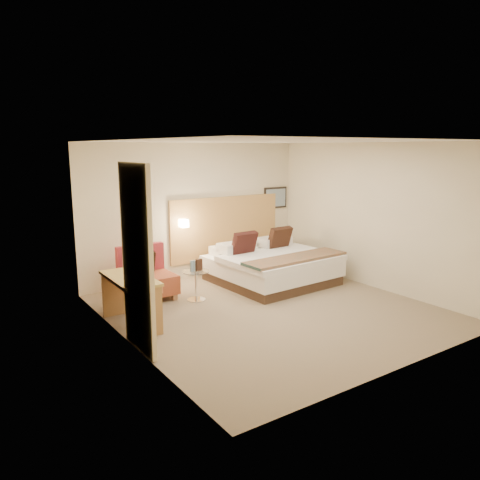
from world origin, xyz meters
TOP-DOWN VIEW (x-y plane):
  - floor at (0.00, 0.00)m, footprint 4.80×5.00m
  - ceiling at (0.00, 0.00)m, footprint 4.80×5.00m
  - wall_back at (0.00, 2.51)m, footprint 4.80×0.02m
  - wall_front at (0.00, -2.51)m, footprint 4.80×0.02m
  - wall_left at (-2.41, 0.00)m, footprint 0.02×5.00m
  - wall_right at (2.41, 0.00)m, footprint 0.02×5.00m
  - headboard_panel at (0.70, 2.47)m, footprint 2.60×0.04m
  - art_frame at (2.02, 2.48)m, footprint 0.62×0.03m
  - art_canvas at (2.02, 2.46)m, footprint 0.54×0.01m
  - lamp_arm at (-0.35, 2.42)m, footprint 0.02×0.12m
  - lamp_shade at (-0.35, 2.36)m, footprint 0.15×0.15m
  - curtain at (-2.36, -0.25)m, footprint 0.06×0.90m
  - bottle_a at (-0.84, 1.15)m, footprint 0.07×0.07m
  - bottle_b at (-0.80, 1.15)m, footprint 0.07×0.07m
  - menu_folder at (-0.72, 1.12)m, footprint 0.13×0.07m
  - bed at (0.99, 1.28)m, footprint 2.18×2.13m
  - lounge_chair at (-1.43, 1.73)m, footprint 0.87×0.77m
  - side_table at (-0.77, 1.12)m, footprint 0.56×0.56m
  - desk at (-2.11, 0.64)m, footprint 0.56×1.20m
  - desk_chair at (-1.73, 1.25)m, footprint 0.54×0.54m

SIDE VIEW (x-z plane):
  - floor at x=0.00m, z-range -0.02..0.00m
  - side_table at x=-0.77m, z-range 0.03..0.55m
  - bed at x=0.99m, z-range -0.18..0.84m
  - desk_chair at x=-1.73m, z-range -0.07..0.74m
  - lounge_chair at x=-1.43m, z-range -0.09..0.82m
  - desk at x=-2.11m, z-range 0.21..0.96m
  - bottle_a at x=-0.84m, z-range 0.52..0.71m
  - bottle_b at x=-0.80m, z-range 0.52..0.71m
  - menu_folder at x=-0.72m, z-range 0.52..0.73m
  - headboard_panel at x=0.70m, z-range 0.30..1.60m
  - lamp_arm at x=-0.35m, z-range 1.14..1.16m
  - lamp_shade at x=-0.35m, z-range 1.07..1.22m
  - curtain at x=-2.36m, z-range 0.01..2.43m
  - wall_back at x=0.00m, z-range 0.00..2.70m
  - wall_front at x=0.00m, z-range 0.00..2.70m
  - wall_left at x=-2.41m, z-range 0.00..2.70m
  - wall_right at x=2.41m, z-range 0.00..2.70m
  - art_frame at x=2.02m, z-range 1.27..1.73m
  - art_canvas at x=2.02m, z-range 1.30..1.70m
  - ceiling at x=0.00m, z-range 2.70..2.72m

